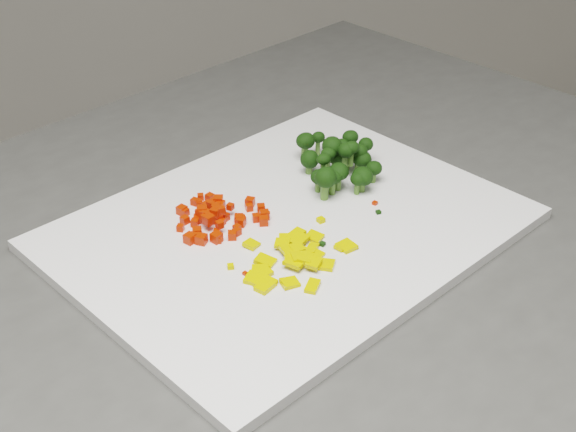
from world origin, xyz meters
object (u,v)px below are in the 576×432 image
object	(u,v)px
carrot_pile	(216,210)
broccoli_pile	(334,155)
cutting_board	(288,229)
pepper_pile	(298,251)

from	to	relation	value
carrot_pile	broccoli_pile	bearing A→B (deg)	15.11
cutting_board	pepper_pile	world-z (taller)	pepper_pile
broccoli_pile	pepper_pile	bearing A→B (deg)	-126.28
pepper_pile	cutting_board	bearing A→B (deg)	77.47
pepper_pile	broccoli_pile	distance (m)	0.16
pepper_pile	broccoli_pile	size ratio (longest dim) A/B	0.97
cutting_board	carrot_pile	bearing A→B (deg)	154.73
carrot_pile	broccoli_pile	world-z (taller)	broccoli_pile
cutting_board	pepper_pile	distance (m)	0.06
pepper_pile	broccoli_pile	xyz separation A→B (m)	(0.10, 0.13, 0.02)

